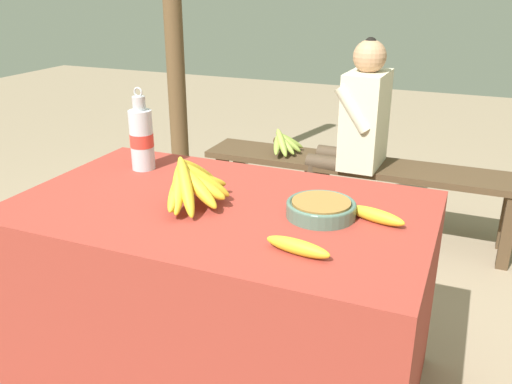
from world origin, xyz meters
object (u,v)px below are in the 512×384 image
object	(u,v)px
serving_bowl	(321,208)
seated_vendor	(356,127)
water_bottle	(142,138)
loose_banana_side	(375,215)
support_post_near	(172,4)
banana_bunch_green	(283,142)
loose_banana_front	(298,247)
wooden_bench	(359,173)
banana_bunch_ripe	(193,182)

from	to	relation	value
serving_bowl	seated_vendor	distance (m)	1.39
water_bottle	loose_banana_side	world-z (taller)	water_bottle
support_post_near	banana_bunch_green	bearing A→B (deg)	-16.32
support_post_near	loose_banana_side	bearing A→B (deg)	-44.50
loose_banana_front	wooden_bench	size ratio (longest dim) A/B	0.11
loose_banana_side	support_post_near	size ratio (longest dim) A/B	0.08
serving_bowl	support_post_near	world-z (taller)	support_post_near
banana_bunch_ripe	serving_bowl	xyz separation A→B (m)	(0.41, 0.07, -0.05)
water_bottle	support_post_near	world-z (taller)	support_post_near
banana_bunch_ripe	seated_vendor	size ratio (longest dim) A/B	0.30
wooden_bench	serving_bowl	bearing A→B (deg)	-82.95
banana_bunch_ripe	water_bottle	bearing A→B (deg)	145.52
loose_banana_side	seated_vendor	xyz separation A→B (m)	(-0.37, 1.35, -0.09)
serving_bowl	wooden_bench	xyz separation A→B (m)	(-0.17, 1.40, -0.37)
banana_bunch_ripe	banana_bunch_green	size ratio (longest dim) A/B	1.10
loose_banana_front	banana_bunch_ripe	bearing A→B (deg)	155.69
wooden_bench	banana_bunch_ripe	bearing A→B (deg)	-99.11
water_bottle	loose_banana_front	bearing A→B (deg)	-29.19
serving_bowl	loose_banana_front	distance (m)	0.26
loose_banana_front	support_post_near	xyz separation A→B (m)	(-1.50, 1.91, 0.52)
support_post_near	wooden_bench	bearing A→B (deg)	-10.65
loose_banana_side	wooden_bench	bearing A→B (deg)	103.77
serving_bowl	banana_bunch_green	world-z (taller)	serving_bowl
banana_bunch_ripe	water_bottle	xyz separation A→B (m)	(-0.35, 0.24, 0.05)
water_bottle	support_post_near	xyz separation A→B (m)	(-0.73, 1.48, 0.41)
water_bottle	loose_banana_front	size ratio (longest dim) A/B	1.62
banana_bunch_ripe	seated_vendor	distance (m)	1.47
banana_bunch_ripe	loose_banana_side	distance (m)	0.59
banana_bunch_ripe	support_post_near	world-z (taller)	support_post_near
loose_banana_front	wooden_bench	world-z (taller)	loose_banana_front
wooden_bench	banana_bunch_green	xyz separation A→B (m)	(-0.46, -0.00, 0.14)
support_post_near	water_bottle	bearing A→B (deg)	-63.84
banana_bunch_green	seated_vendor	bearing A→B (deg)	-3.56
loose_banana_side	serving_bowl	bearing A→B (deg)	-171.59
loose_banana_front	support_post_near	world-z (taller)	support_post_near
serving_bowl	water_bottle	size ratio (longest dim) A/B	0.68
serving_bowl	loose_banana_side	world-z (taller)	serving_bowl
banana_bunch_ripe	seated_vendor	bearing A→B (deg)	81.79
banana_bunch_green	banana_bunch_ripe	bearing A→B (deg)	-81.43
loose_banana_front	banana_bunch_green	distance (m)	1.80
water_bottle	banana_bunch_green	world-z (taller)	water_bottle
serving_bowl	loose_banana_front	size ratio (longest dim) A/B	1.10
loose_banana_front	seated_vendor	size ratio (longest dim) A/B	0.17
loose_banana_front	banana_bunch_green	xyz separation A→B (m)	(-0.64, 1.66, -0.23)
banana_bunch_ripe	loose_banana_side	size ratio (longest dim) A/B	1.73
banana_bunch_ripe	water_bottle	size ratio (longest dim) A/B	1.07
wooden_bench	seated_vendor	world-z (taller)	seated_vendor
serving_bowl	seated_vendor	bearing A→B (deg)	98.36
serving_bowl	banana_bunch_green	bearing A→B (deg)	114.30
serving_bowl	water_bottle	xyz separation A→B (m)	(-0.76, 0.17, 0.09)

